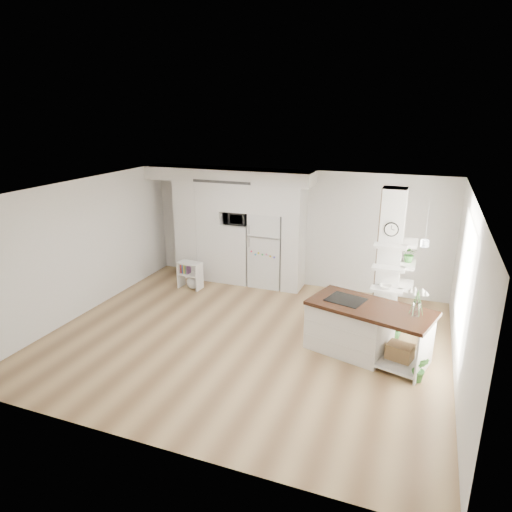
{
  "coord_description": "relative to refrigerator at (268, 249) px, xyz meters",
  "views": [
    {
      "loc": [
        2.82,
        -6.89,
        3.97
      ],
      "look_at": [
        -0.14,
        0.9,
        1.29
      ],
      "focal_mm": 32.0,
      "sensor_mm": 36.0,
      "label": 1
    }
  ],
  "objects": [
    {
      "name": "decor_bowl",
      "position": [
        2.82,
        -1.78,
        0.13
      ],
      "size": [
        0.22,
        0.22,
        0.05
      ],
      "primitive_type": "imported",
      "color": "white",
      "rests_on": "column"
    },
    {
      "name": "microwave",
      "position": [
        -0.75,
        -0.06,
        0.69
      ],
      "size": [
        0.54,
        0.37,
        0.3
      ],
      "primitive_type": "imported",
      "color": "#2D2D2D",
      "rests_on": "cabinet_wall"
    },
    {
      "name": "floor_plant_a",
      "position": [
        3.52,
        -3.03,
        -0.66
      ],
      "size": [
        0.26,
        0.22,
        0.44
      ],
      "primitive_type": "imported",
      "rotation": [
        0.0,
        0.0,
        0.14
      ],
      "color": "#34742E",
      "rests_on": "floor"
    },
    {
      "name": "column",
      "position": [
        2.9,
        -1.55,
        0.48
      ],
      "size": [
        0.69,
        0.9,
        2.7
      ],
      "color": "silver",
      "rests_on": "floor"
    },
    {
      "name": "floor_plant_b",
      "position": [
        3.03,
        -1.78,
        -0.63
      ],
      "size": [
        0.31,
        0.31,
        0.5
      ],
      "primitive_type": "imported",
      "rotation": [
        0.0,
        0.0,
        0.11
      ],
      "color": "#34742E",
      "rests_on": "floor"
    },
    {
      "name": "shelf_plant",
      "position": [
        3.15,
        -1.38,
        0.65
      ],
      "size": [
        0.27,
        0.23,
        0.3
      ],
      "primitive_type": "imported",
      "color": "#34742E",
      "rests_on": "column"
    },
    {
      "name": "pendant_light",
      "position": [
        2.23,
        -2.53,
        1.24
      ],
      "size": [
        0.12,
        0.12,
        0.1
      ],
      "primitive_type": "cylinder",
      "color": "white",
      "rests_on": "room"
    },
    {
      "name": "bookshelf",
      "position": [
        -1.58,
        -0.86,
        -0.6
      ],
      "size": [
        0.55,
        0.34,
        0.63
      ],
      "rotation": [
        0.0,
        0.0,
        -0.08
      ],
      "color": "white",
      "rests_on": "floor"
    },
    {
      "name": "cabinet_wall",
      "position": [
        -0.92,
        -0.01,
        0.63
      ],
      "size": [
        4.0,
        0.71,
        2.7
      ],
      "color": "white",
      "rests_on": "floor"
    },
    {
      "name": "kitchen_island",
      "position": [
        2.45,
        -2.44,
        -0.4
      ],
      "size": [
        2.19,
        1.46,
        1.47
      ],
      "rotation": [
        0.0,
        0.0,
        -0.28
      ],
      "color": "white",
      "rests_on": "floor"
    },
    {
      "name": "floor",
      "position": [
        0.53,
        -2.68,
        -0.88
      ],
      "size": [
        7.0,
        6.0,
        0.01
      ],
      "primitive_type": "cube",
      "color": "tan",
      "rests_on": "ground"
    },
    {
      "name": "room",
      "position": [
        0.53,
        -2.68,
        0.98
      ],
      "size": [
        7.04,
        6.04,
        2.72
      ],
      "color": "white",
      "rests_on": "ground"
    },
    {
      "name": "refrigerator",
      "position": [
        0.0,
        0.0,
        0.0
      ],
      "size": [
        0.78,
        0.69,
        1.75
      ],
      "color": "silver",
      "rests_on": "floor"
    },
    {
      "name": "window",
      "position": [
        4.0,
        -2.38,
        0.62
      ],
      "size": [
        0.0,
        2.4,
        2.4
      ],
      "primitive_type": "plane",
      "rotation": [
        1.57,
        0.0,
        -1.57
      ],
      "color": "white",
      "rests_on": "room"
    }
  ]
}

